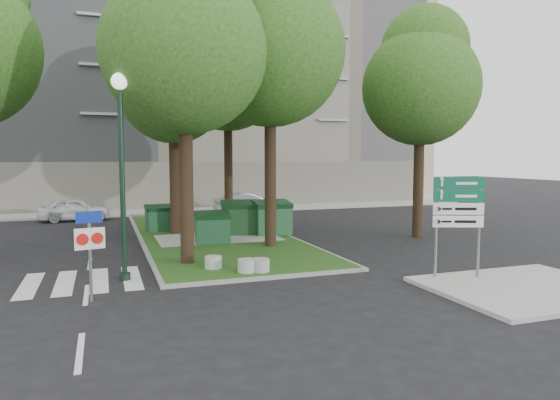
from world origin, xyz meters
name	(u,v)px	position (x,y,z in m)	size (l,w,h in m)	color
ground	(254,280)	(0.00, 0.00, 0.00)	(120.00, 120.00, 0.00)	black
median_island	(213,236)	(0.50, 8.00, 0.06)	(6.00, 16.00, 0.12)	#1D4012
median_kerb	(213,236)	(0.50, 8.00, 0.05)	(6.30, 16.30, 0.10)	gray
sidewalk_corner	(527,288)	(6.50, -3.50, 0.06)	(5.00, 4.00, 0.12)	#999993
building_sidewalk	(171,211)	(0.00, 18.50, 0.06)	(42.00, 3.00, 0.12)	#999993
zebra_crossing	(116,279)	(-3.75, 1.50, 0.01)	(5.00, 3.00, 0.01)	silver
apartment_building	(156,98)	(0.00, 26.00, 8.00)	(41.00, 12.00, 16.00)	beige
tree_median_near_left	(187,36)	(-1.41, 2.56, 7.32)	(5.20, 5.20, 10.53)	black
tree_median_near_right	(272,37)	(2.09, 4.56, 7.99)	(5.60, 5.60, 11.46)	black
tree_median_mid	(174,78)	(-0.91, 9.06, 6.98)	(4.80, 4.80, 9.99)	black
tree_median_far	(229,63)	(2.29, 12.06, 8.32)	(5.80, 5.80, 11.93)	black
tree_street_right	(422,76)	(9.09, 5.06, 6.98)	(5.00, 5.00, 10.06)	black
dumpster_a	(160,218)	(-1.58, 9.93, 0.70)	(1.35, 0.98, 1.20)	#103D20
dumpster_b	(212,228)	(0.02, 5.85, 0.73)	(1.44, 1.07, 1.27)	#10391F
dumpster_c	(239,218)	(1.62, 7.71, 0.84)	(1.77, 1.38, 1.50)	#0F3513
dumpster_d	(272,218)	(3.00, 7.26, 0.84)	(1.64, 1.16, 1.51)	#154521
bollard_left	(213,262)	(-0.89, 1.41, 0.31)	(0.52, 0.52, 0.37)	#AAA9A5
bollard_right	(261,265)	(0.35, 0.50, 0.31)	(0.54, 0.54, 0.38)	#999894
bollard_mid	(247,266)	(-0.06, 0.57, 0.31)	(0.54, 0.54, 0.38)	#A4A39E
litter_bin	(253,219)	(2.93, 10.01, 0.45)	(0.38, 0.38, 0.66)	#DCF01C
street_lamp	(121,151)	(-3.50, 1.26, 3.68)	(0.47, 0.47, 5.86)	black
traffic_sign_pole	(90,240)	(-4.36, -0.68, 1.52)	(0.70, 0.18, 2.36)	slate
directional_sign	(458,211)	(5.41, -2.00, 2.00)	(1.34, 0.56, 2.84)	slate
car_white	(75,209)	(-5.52, 16.01, 0.64)	(1.50, 3.74, 1.27)	silver
car_silver	(247,203)	(4.35, 15.97, 0.66)	(1.40, 4.01, 1.32)	gray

